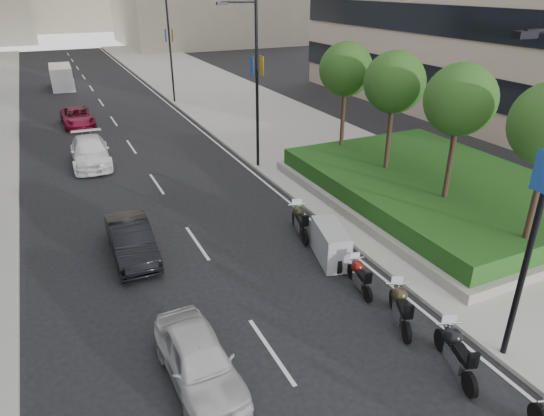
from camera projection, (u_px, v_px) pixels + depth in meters
sidewalk_right at (251, 112)px, 39.20m from camera, size 10.00×100.00×0.15m
lane_edge at (188, 120)px, 37.17m from camera, size 0.12×100.00×0.01m
lane_centre at (118, 128)px, 35.15m from camera, size 0.12×100.00×0.01m
planter at (435, 195)px, 23.09m from camera, size 10.00×14.00×0.40m
hedge at (437, 184)px, 22.83m from camera, size 9.40×13.40×0.80m
tree_1 at (460, 100)px, 18.72m from camera, size 2.80×2.80×6.30m
tree_2 at (394, 83)px, 22.00m from camera, size 2.80×2.80×6.30m
tree_3 at (346, 70)px, 25.28m from camera, size 2.80×2.80×6.30m
lamp_post_0 at (540, 192)px, 11.45m from camera, size 2.34×0.45×9.00m
lamp_post_1 at (254, 77)px, 25.37m from camera, size 2.34×0.45×9.00m
lamp_post_2 at (168, 42)px, 40.11m from camera, size 2.34×0.45×9.00m
motorcycle_2 at (455, 351)px, 12.92m from camera, size 1.00×2.26×1.17m
motorcycle_3 at (400, 307)px, 14.73m from camera, size 1.12×2.11×1.13m
motorcycle_4 at (359, 276)px, 16.43m from camera, size 0.68×1.95×0.98m
motorcycle_5 at (330, 244)px, 18.11m from camera, size 1.44×2.41×1.37m
motorcycle_6 at (300, 221)px, 20.00m from camera, size 0.86×2.29×1.16m
car_a at (199, 360)px, 12.55m from camera, size 1.74×4.08×1.38m
car_b at (131, 240)px, 18.36m from camera, size 1.53×4.25×1.39m
car_c at (90, 152)px, 27.81m from camera, size 2.30×5.17×1.47m
car_d at (77, 117)px, 35.39m from camera, size 2.22×4.61×1.27m
delivery_van at (62, 78)px, 47.68m from camera, size 2.14×5.24×2.17m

